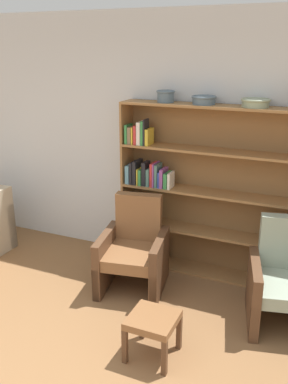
% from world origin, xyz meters
% --- Properties ---
extents(wall_back, '(12.00, 0.06, 2.75)m').
position_xyz_m(wall_back, '(0.00, 2.72, 1.38)').
color(wall_back, silver).
rests_on(wall_back, ground).
extents(bookshelf, '(2.24, 0.30, 1.83)m').
position_xyz_m(bookshelf, '(0.38, 2.55, 0.89)').
color(bookshelf, olive).
rests_on(bookshelf, ground).
extents(bowl_copper, '(0.19, 0.19, 0.12)m').
position_xyz_m(bowl_copper, '(-0.09, 2.53, 1.90)').
color(bowl_copper, slate).
rests_on(bowl_copper, bookshelf).
extents(bowl_stoneware, '(0.25, 0.25, 0.08)m').
position_xyz_m(bowl_stoneware, '(0.31, 2.53, 1.88)').
color(bowl_stoneware, slate).
rests_on(bowl_stoneware, bookshelf).
extents(bowl_cream, '(0.28, 0.28, 0.08)m').
position_xyz_m(bowl_cream, '(0.81, 2.53, 1.88)').
color(bowl_cream, gray).
rests_on(bowl_cream, bookshelf).
extents(armchair_leather, '(0.76, 0.79, 0.93)m').
position_xyz_m(armchair_leather, '(-0.20, 1.96, 0.39)').
color(armchair_leather, brown).
rests_on(armchair_leather, ground).
extents(armchair_cushioned, '(0.78, 0.81, 0.93)m').
position_xyz_m(armchair_cushioned, '(1.30, 1.96, 0.39)').
color(armchair_cushioned, brown).
rests_on(armchair_cushioned, ground).
extents(footstool, '(0.37, 0.37, 0.36)m').
position_xyz_m(footstool, '(0.40, 1.04, 0.30)').
color(footstool, brown).
rests_on(footstool, ground).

